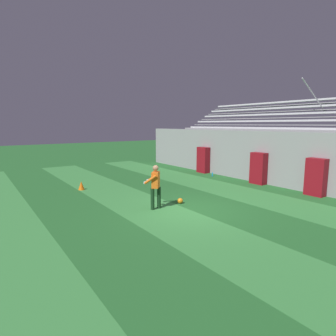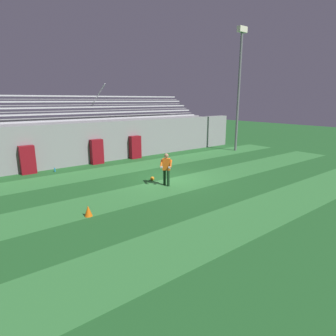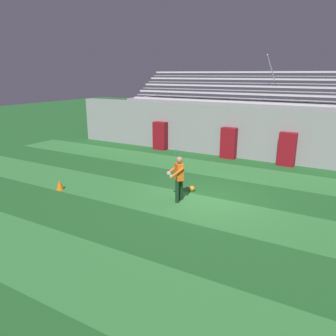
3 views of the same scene
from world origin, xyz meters
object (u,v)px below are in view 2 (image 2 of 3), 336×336
padding_pillar_gate_right (135,147)px  goalkeeper (166,167)px  traffic_cone (88,211)px  water_bottle (55,170)px  padding_pillar_far_left (28,160)px  soccer_ball (152,179)px  padding_pillar_gate_left (97,152)px  floodlight_pole (239,77)px

padding_pillar_gate_right → goalkeeper: bearing=-109.2°
traffic_cone → water_bottle: 7.81m
padding_pillar_far_left → traffic_cone: size_ratio=4.00×
goalkeeper → soccer_ball: bearing=91.7°
padding_pillar_far_left → padding_pillar_gate_right: bearing=0.0°
padding_pillar_gate_left → goalkeeper: size_ratio=1.00×
padding_pillar_gate_right → floodlight_pole: (8.65, -2.45, 5.26)m
water_bottle → padding_pillar_far_left: bearing=161.4°
floodlight_pole → goalkeeper: 13.00m
padding_pillar_gate_left → floodlight_pole: floodlight_pole is taller
floodlight_pole → goalkeeper: floodlight_pole is taller
padding_pillar_gate_left → water_bottle: 3.10m
goalkeeper → traffic_cone: goalkeeper is taller
goalkeeper → padding_pillar_gate_left: bearing=95.2°
floodlight_pole → traffic_cone: size_ratio=23.62×
traffic_cone → water_bottle: (1.08, 7.73, -0.09)m
padding_pillar_gate_right → padding_pillar_far_left: bearing=180.0°
padding_pillar_gate_left → goalkeeper: 6.95m
padding_pillar_gate_left → padding_pillar_gate_right: (3.05, 0.00, 0.00)m
soccer_ball → water_bottle: 6.36m
floodlight_pole → traffic_cone: floodlight_pole is taller
padding_pillar_gate_left → padding_pillar_gate_right: same height
padding_pillar_far_left → water_bottle: bearing=-18.6°
floodlight_pole → soccer_ball: size_ratio=45.09×
padding_pillar_gate_left → traffic_cone: padding_pillar_gate_left is taller
padding_pillar_gate_right → soccer_ball: 6.26m
goalkeeper → traffic_cone: 4.93m
soccer_ball → water_bottle: (-3.58, 5.26, 0.01)m
padding_pillar_gate_right → goalkeeper: (-2.42, -6.92, 0.12)m
padding_pillar_gate_left → goalkeeper: padding_pillar_gate_left is taller
water_bottle → floodlight_pole: bearing=-7.7°
padding_pillar_far_left → water_bottle: (1.36, -0.46, -0.72)m
padding_pillar_far_left → traffic_cone: (0.27, -8.19, -0.63)m
soccer_ball → padding_pillar_far_left: bearing=130.8°
traffic_cone → padding_pillar_far_left: bearing=91.9°
goalkeeper → water_bottle: 7.46m
water_bottle → padding_pillar_gate_right: bearing=4.3°
traffic_cone → goalkeeper: bearing=15.1°
soccer_ball → padding_pillar_gate_right: bearing=66.8°
padding_pillar_gate_left → padding_pillar_far_left: 4.34m
traffic_cone → soccer_ball: bearing=28.0°
padding_pillar_gate_right → goalkeeper: 7.33m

